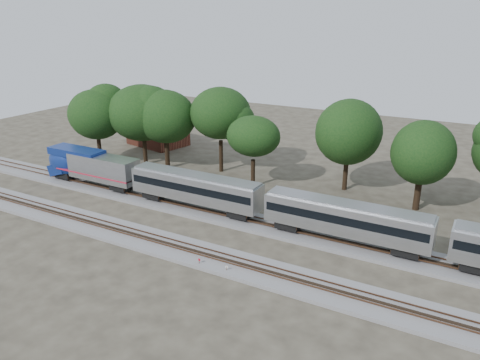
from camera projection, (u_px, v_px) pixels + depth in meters
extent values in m
plane|color=#383328|center=(208.00, 238.00, 54.27)|extent=(160.00, 160.00, 0.00)
cube|color=slate|center=(234.00, 218.00, 59.15)|extent=(160.00, 5.00, 0.40)
cube|color=brown|center=(231.00, 217.00, 58.40)|extent=(160.00, 0.08, 0.15)
cube|color=brown|center=(236.00, 213.00, 59.59)|extent=(160.00, 0.08, 0.15)
cube|color=slate|center=(188.00, 251.00, 50.91)|extent=(160.00, 5.00, 0.40)
cube|color=brown|center=(184.00, 250.00, 50.16)|extent=(160.00, 0.08, 0.15)
cube|color=brown|center=(192.00, 245.00, 51.34)|extent=(160.00, 0.08, 0.15)
cube|color=#B9BCC1|center=(104.00, 168.00, 67.96)|extent=(11.31, 3.20, 3.52)
ellipsoid|color=navy|center=(65.00, 161.00, 71.74)|extent=(5.76, 3.33, 4.91)
cube|color=navy|center=(77.00, 152.00, 69.79)|extent=(9.07, 3.14, 1.07)
cube|color=black|center=(66.00, 155.00, 71.14)|extent=(0.48, 2.45, 1.40)
cube|color=#A91A30|center=(98.00, 172.00, 68.85)|extent=(13.87, 3.24, 0.19)
cube|color=black|center=(67.00, 174.00, 72.33)|extent=(2.77, 2.35, 0.96)
cube|color=black|center=(122.00, 186.00, 67.24)|extent=(2.77, 2.35, 0.96)
cube|color=#B9BCC1|center=(195.00, 188.00, 60.71)|extent=(18.56, 3.20, 3.20)
cube|color=black|center=(195.00, 185.00, 60.60)|extent=(17.92, 3.25, 0.96)
cube|color=gray|center=(195.00, 176.00, 60.15)|extent=(18.13, 2.56, 0.37)
cube|color=black|center=(155.00, 193.00, 64.47)|extent=(2.77, 2.35, 0.96)
cube|color=black|center=(241.00, 212.00, 58.35)|extent=(2.77, 2.35, 0.96)
cube|color=#B9BCC1|center=(346.00, 218.00, 51.61)|extent=(18.56, 3.20, 3.20)
cube|color=black|center=(346.00, 216.00, 51.50)|extent=(17.92, 3.25, 0.96)
cube|color=gray|center=(347.00, 204.00, 51.05)|extent=(18.13, 2.56, 0.37)
cube|color=black|center=(289.00, 223.00, 55.36)|extent=(2.77, 2.35, 0.96)
cube|color=black|center=(407.00, 249.00, 49.25)|extent=(2.77, 2.35, 0.96)
cube|color=black|center=(475.00, 264.00, 46.26)|extent=(2.77, 2.35, 0.96)
cylinder|color=#512D19|center=(199.00, 263.00, 48.06)|extent=(0.06, 0.06, 0.85)
cylinder|color=#B60D1E|center=(199.00, 260.00, 47.93)|extent=(0.30, 0.09, 0.30)
cylinder|color=#512D19|center=(227.00, 270.00, 46.80)|extent=(0.05, 0.05, 0.78)
cylinder|color=silver|center=(227.00, 267.00, 46.68)|extent=(0.27, 0.11, 0.28)
cube|color=#512D19|center=(244.00, 274.00, 46.49)|extent=(0.53, 0.35, 0.30)
cube|color=brown|center=(158.00, 134.00, 92.40)|extent=(11.97, 9.50, 4.27)
cube|color=black|center=(157.00, 121.00, 91.52)|extent=(12.21, 9.73, 0.96)
cylinder|color=black|center=(100.00, 150.00, 80.69)|extent=(0.70, 0.70, 4.63)
ellipsoid|color=black|center=(96.00, 114.00, 78.58)|extent=(8.72, 8.72, 7.41)
cylinder|color=black|center=(145.00, 150.00, 80.27)|extent=(0.70, 0.70, 4.83)
ellipsoid|color=black|center=(142.00, 113.00, 78.06)|extent=(9.11, 9.11, 7.75)
cylinder|color=black|center=(167.00, 154.00, 78.18)|extent=(0.70, 0.70, 4.74)
ellipsoid|color=black|center=(165.00, 117.00, 76.01)|extent=(8.94, 8.94, 7.60)
cylinder|color=black|center=(221.00, 156.00, 76.49)|extent=(0.70, 0.70, 5.23)
ellipsoid|color=black|center=(220.00, 113.00, 74.10)|extent=(9.86, 9.86, 8.38)
cylinder|color=black|center=(253.00, 173.00, 69.84)|extent=(0.70, 0.70, 4.20)
ellipsoid|color=black|center=(253.00, 136.00, 67.92)|extent=(7.93, 7.93, 6.74)
cylinder|color=black|center=(345.00, 174.00, 68.55)|extent=(0.70, 0.70, 4.71)
ellipsoid|color=black|center=(349.00, 132.00, 66.40)|extent=(8.89, 8.89, 7.55)
cylinder|color=black|center=(417.00, 194.00, 61.59)|extent=(0.70, 0.70, 4.26)
ellipsoid|color=black|center=(423.00, 152.00, 59.64)|extent=(8.03, 8.03, 6.83)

